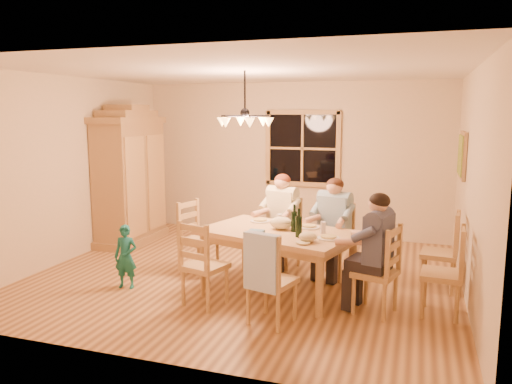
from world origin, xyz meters
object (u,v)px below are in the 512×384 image
(child, at_px, (126,257))
(adult_plaid_man, at_px, (334,215))
(adult_woman, at_px, (282,209))
(chair_spare_front, at_px, (441,288))
(chair_near_right, at_px, (272,295))
(adult_slate_man, at_px, (377,238))
(armoire, at_px, (130,180))
(wine_bottle_b, at_px, (299,223))
(dining_table, at_px, (278,239))
(chair_far_right, at_px, (333,255))
(chair_end_right, at_px, (375,286))
(chandelier, at_px, (245,120))
(chair_spare_back, at_px, (438,266))
(wine_bottle_a, at_px, (294,218))
(chair_near_left, at_px, (205,279))
(chair_end_left, at_px, (199,251))
(chair_far_left, at_px, (281,246))

(child, bearing_deg, adult_plaid_man, 18.41)
(adult_woman, relative_size, chair_spare_front, 0.88)
(child, bearing_deg, chair_near_right, -20.93)
(adult_slate_man, relative_size, child, 1.09)
(armoire, bearing_deg, wine_bottle_b, -27.83)
(chair_near_right, distance_m, wine_bottle_b, 0.95)
(dining_table, height_order, chair_near_right, chair_near_right)
(adult_slate_man, bearing_deg, dining_table, 90.00)
(chair_near_right, distance_m, child, 2.08)
(chair_far_right, bearing_deg, chair_near_right, 93.37)
(chair_end_right, xyz_separation_m, adult_woman, (-1.40, 1.27, 0.54))
(chair_far_right, xyz_separation_m, child, (-2.39, -1.21, 0.10))
(adult_woman, bearing_deg, chandelier, 69.09)
(chair_far_right, height_order, chair_spare_back, same)
(wine_bottle_a, distance_m, chair_spare_back, 1.90)
(chair_spare_back, bearing_deg, chair_far_right, 93.62)
(wine_bottle_b, xyz_separation_m, chair_spare_back, (1.56, 0.90, -0.62))
(armoire, distance_m, chair_near_left, 3.30)
(chandelier, bearing_deg, chair_end_right, -23.58)
(dining_table, height_order, adult_slate_man, adult_slate_man)
(chair_near_left, distance_m, chair_near_right, 0.90)
(armoire, xyz_separation_m, wine_bottle_b, (3.31, -1.75, -0.13))
(adult_woman, relative_size, adult_slate_man, 1.00)
(armoire, bearing_deg, chair_spare_front, -19.10)
(chair_near_left, height_order, wine_bottle_b, wine_bottle_b)
(chair_end_left, bearing_deg, child, -21.69)
(chair_near_left, height_order, chair_spare_back, same)
(adult_slate_man, xyz_separation_m, chair_spare_back, (0.68, 1.00, -0.54))
(chair_far_right, distance_m, chair_spare_front, 1.59)
(chair_near_left, distance_m, chair_spare_front, 2.59)
(chair_near_right, distance_m, chair_spare_back, 2.32)
(adult_plaid_man, xyz_separation_m, chair_spare_front, (1.32, -0.89, -0.54))
(chair_end_left, height_order, chair_end_right, same)
(chair_far_left, xyz_separation_m, chair_end_left, (-0.99, -0.60, 0.00))
(dining_table, xyz_separation_m, wine_bottle_b, (0.32, -0.23, 0.27))
(dining_table, xyz_separation_m, child, (-1.82, -0.49, -0.26))
(adult_plaid_man, xyz_separation_m, chair_spare_back, (1.32, -0.06, -0.54))
(chair_far_left, bearing_deg, chair_end_right, 153.43)
(chair_near_left, bearing_deg, chair_far_left, 90.00)
(chair_far_right, height_order, adult_plaid_man, adult_plaid_man)
(chandelier, xyz_separation_m, chair_spare_back, (2.45, 0.23, -1.77))
(dining_table, xyz_separation_m, wine_bottle_a, (0.20, 0.01, 0.27))
(chair_end_left, relative_size, adult_slate_man, 1.13)
(adult_woman, bearing_deg, dining_table, 117.90)
(chair_spare_back, bearing_deg, adult_plaid_man, 93.62)
(chair_end_left, relative_size, adult_plaid_man, 1.13)
(chair_far_left, xyz_separation_m, adult_plaid_man, (0.77, -0.21, 0.54))
(child, bearing_deg, chair_end_right, -5.56)
(dining_table, xyz_separation_m, chair_near_right, (0.21, -0.94, -0.36))
(chair_end_left, bearing_deg, chair_far_right, 117.98)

